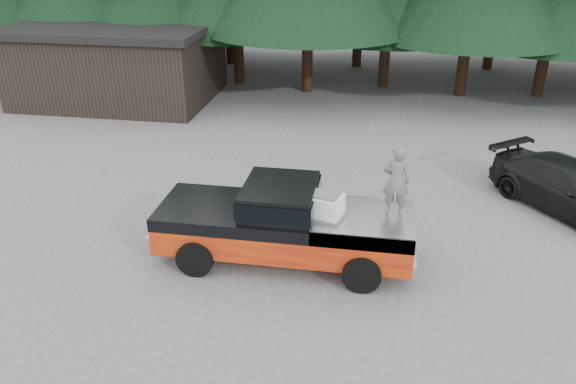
% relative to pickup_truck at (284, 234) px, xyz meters
% --- Properties ---
extents(ground, '(120.00, 120.00, 0.00)m').
position_rel_pickup_truck_xyz_m(ground, '(-0.47, -0.00, -0.67)').
color(ground, '#4D4D50').
rests_on(ground, ground).
extents(pickup_truck, '(6.00, 2.04, 1.33)m').
position_rel_pickup_truck_xyz_m(pickup_truck, '(0.00, 0.00, 0.00)').
color(pickup_truck, '#D64105').
rests_on(pickup_truck, ground).
extents(truck_cab, '(1.66, 1.90, 0.59)m').
position_rel_pickup_truck_xyz_m(truck_cab, '(-0.10, 0.00, 0.96)').
color(truck_cab, black).
rests_on(truck_cab, pickup_truck).
extents(air_compressor, '(0.85, 0.76, 0.49)m').
position_rel_pickup_truck_xyz_m(air_compressor, '(0.96, -0.25, 0.91)').
color(air_compressor, silver).
rests_on(air_compressor, pickup_truck).
extents(man_on_bed, '(0.59, 0.39, 1.61)m').
position_rel_pickup_truck_xyz_m(man_on_bed, '(2.44, 0.16, 1.47)').
color(man_on_bed, '#57585F').
rests_on(man_on_bed, pickup_truck).
extents(parked_car, '(4.39, 4.86, 1.36)m').
position_rel_pickup_truck_xyz_m(parked_car, '(7.27, 3.69, 0.01)').
color(parked_car, black).
rests_on(parked_car, ground).
extents(utility_building, '(8.40, 6.40, 3.30)m').
position_rel_pickup_truck_xyz_m(utility_building, '(-9.47, 12.00, 1.00)').
color(utility_building, black).
rests_on(utility_building, ground).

